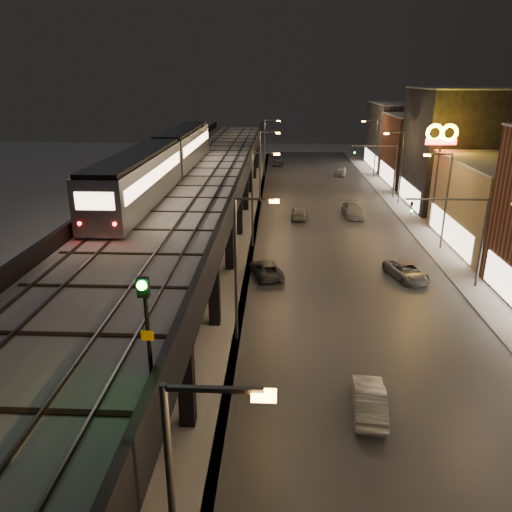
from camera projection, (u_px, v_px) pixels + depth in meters
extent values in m
cube|color=#46474D|center=(334.00, 235.00, 51.10)|extent=(17.00, 120.00, 0.06)
cube|color=#9FA1A8|center=(433.00, 236.00, 50.65)|extent=(4.00, 120.00, 0.14)
cube|color=#9FA1A8|center=(204.00, 233.00, 51.70)|extent=(11.00, 120.00, 0.06)
cube|color=black|center=(197.00, 184.00, 46.93)|extent=(9.00, 100.00, 1.00)
cube|color=black|center=(26.00, 371.00, 22.78)|extent=(0.70, 0.70, 5.30)
cube|color=black|center=(186.00, 375.00, 22.45)|extent=(0.70, 0.70, 5.30)
cube|color=black|center=(99.00, 323.00, 21.77)|extent=(8.00, 0.60, 0.50)
cube|color=black|center=(100.00, 285.00, 32.18)|extent=(0.70, 0.70, 5.30)
cube|color=black|center=(214.00, 287.00, 31.85)|extent=(0.70, 0.70, 5.30)
cube|color=black|center=(154.00, 249.00, 31.17)|extent=(8.00, 0.60, 0.50)
cube|color=black|center=(141.00, 238.00, 41.58)|extent=(0.70, 0.70, 5.30)
cube|color=black|center=(229.00, 239.00, 41.25)|extent=(0.70, 0.70, 5.30)
cube|color=black|center=(183.00, 209.00, 40.57)|extent=(8.00, 0.60, 0.50)
cube|color=black|center=(167.00, 208.00, 50.98)|extent=(0.70, 0.70, 5.30)
cube|color=black|center=(239.00, 209.00, 50.65)|extent=(0.70, 0.70, 5.30)
cube|color=black|center=(202.00, 184.00, 49.97)|extent=(8.00, 0.60, 0.50)
cube|color=black|center=(185.00, 188.00, 60.38)|extent=(0.70, 0.70, 5.30)
cube|color=black|center=(245.00, 188.00, 60.05)|extent=(0.70, 0.70, 5.30)
cube|color=black|center=(214.00, 167.00, 59.37)|extent=(8.00, 0.60, 0.50)
cube|color=black|center=(198.00, 173.00, 69.78)|extent=(0.70, 0.70, 5.30)
cube|color=black|center=(250.00, 173.00, 69.45)|extent=(0.70, 0.70, 5.30)
cube|color=black|center=(223.00, 155.00, 68.77)|extent=(8.00, 0.60, 0.50)
cube|color=black|center=(207.00, 162.00, 79.18)|extent=(0.70, 0.70, 5.30)
cube|color=black|center=(254.00, 162.00, 78.85)|extent=(0.70, 0.70, 5.30)
cube|color=black|center=(230.00, 146.00, 78.17)|extent=(8.00, 0.60, 0.50)
cube|color=black|center=(215.00, 153.00, 88.58)|extent=(0.70, 0.70, 5.30)
cube|color=black|center=(257.00, 153.00, 88.25)|extent=(0.70, 0.70, 5.30)
cube|color=black|center=(236.00, 138.00, 87.57)|extent=(8.00, 0.60, 0.50)
cube|color=#B2B7C1|center=(197.00, 178.00, 46.73)|extent=(8.40, 100.00, 0.16)
cube|color=#332D28|center=(162.00, 176.00, 46.82)|extent=(0.08, 98.00, 0.16)
cube|color=#332D28|center=(178.00, 176.00, 46.76)|extent=(0.08, 98.00, 0.16)
cube|color=#332D28|center=(210.00, 176.00, 46.62)|extent=(0.08, 98.00, 0.16)
cube|color=#332D28|center=(225.00, 177.00, 46.56)|extent=(0.08, 98.00, 0.16)
cube|color=black|center=(68.00, 329.00, 18.49)|extent=(7.80, 0.24, 0.06)
cube|color=black|center=(163.00, 216.00, 33.54)|extent=(7.80, 0.24, 0.06)
cube|color=black|center=(200.00, 173.00, 48.58)|extent=(7.80, 0.24, 0.06)
cube|color=black|center=(219.00, 150.00, 63.62)|extent=(7.80, 0.24, 0.06)
cube|color=black|center=(231.00, 136.00, 78.66)|extent=(7.80, 0.24, 0.06)
cube|color=black|center=(243.00, 173.00, 46.38)|extent=(0.30, 100.00, 1.10)
cube|color=black|center=(150.00, 173.00, 46.77)|extent=(0.30, 100.00, 1.10)
cube|color=#FFE4BD|center=(449.00, 230.00, 47.29)|extent=(0.10, 12.00, 2.40)
cube|color=black|center=(464.00, 150.00, 60.24)|extent=(12.00, 13.00, 14.00)
cube|color=#FFE4BD|center=(408.00, 193.00, 62.33)|extent=(0.10, 10.40, 2.40)
cube|color=#B2B7C1|center=(472.00, 88.00, 57.85)|extent=(12.20, 13.20, 0.16)
cube|color=brown|center=(429.00, 151.00, 74.08)|extent=(12.00, 12.00, 10.00)
cube|color=#FFE4BD|center=(386.00, 173.00, 75.49)|extent=(0.10, 9.60, 2.40)
cube|color=#B2B7C1|center=(433.00, 115.00, 72.36)|extent=(12.20, 12.20, 0.16)
cube|color=#39393B|center=(407.00, 137.00, 87.07)|extent=(12.00, 16.00, 11.00)
cube|color=#FFE4BD|center=(371.00, 159.00, 88.65)|extent=(0.10, 12.80, 2.40)
cube|color=#B2B7C1|center=(411.00, 103.00, 85.18)|extent=(12.20, 16.20, 0.16)
cube|color=#38383A|center=(213.00, 389.00, 10.82)|extent=(2.20, 0.12, 0.12)
cube|color=orange|center=(264.00, 395.00, 10.81)|extent=(0.55, 0.28, 0.18)
cylinder|color=#38383A|center=(236.00, 272.00, 29.27)|extent=(0.18, 0.18, 9.00)
cube|color=#38383A|center=(255.00, 199.00, 27.74)|extent=(2.20, 0.12, 0.12)
cube|color=orange|center=(274.00, 201.00, 27.73)|extent=(0.55, 0.28, 0.18)
cylinder|color=#38383A|center=(252.00, 201.00, 46.20)|extent=(0.18, 0.18, 9.00)
cube|color=#38383A|center=(265.00, 153.00, 44.66)|extent=(2.20, 0.12, 0.12)
cube|color=orange|center=(277.00, 154.00, 44.65)|extent=(0.55, 0.28, 0.18)
cylinder|color=#38383A|center=(446.00, 203.00, 45.41)|extent=(0.18, 0.18, 9.00)
cube|color=#38383A|center=(440.00, 154.00, 43.97)|extent=(2.20, 0.12, 0.12)
cube|color=orange|center=(427.00, 155.00, 44.06)|extent=(0.55, 0.28, 0.18)
cylinder|color=#38383A|center=(260.00, 168.00, 63.12)|extent=(0.18, 0.18, 9.00)
cube|color=#38383A|center=(269.00, 132.00, 61.58)|extent=(2.20, 0.12, 0.12)
cube|color=orange|center=(278.00, 133.00, 61.57)|extent=(0.55, 0.28, 0.18)
cylinder|color=#38383A|center=(401.00, 169.00, 62.33)|extent=(0.18, 0.18, 9.00)
cube|color=#38383A|center=(396.00, 133.00, 60.90)|extent=(2.20, 0.12, 0.12)
cube|color=orange|center=(387.00, 134.00, 60.98)|extent=(0.55, 0.28, 0.18)
cylinder|color=#38383A|center=(264.00, 148.00, 80.04)|extent=(0.18, 0.18, 9.00)
cube|color=#38383A|center=(272.00, 120.00, 78.50)|extent=(2.20, 0.12, 0.12)
cube|color=orange|center=(279.00, 121.00, 78.49)|extent=(0.55, 0.28, 0.18)
cylinder|color=#38383A|center=(376.00, 149.00, 79.26)|extent=(0.18, 0.18, 9.00)
cube|color=#38383A|center=(371.00, 121.00, 77.82)|extent=(2.20, 0.12, 0.12)
cube|color=orange|center=(364.00, 121.00, 77.91)|extent=(0.55, 0.28, 0.18)
cylinder|color=#38383A|center=(482.00, 244.00, 37.29)|extent=(0.20, 0.20, 7.00)
cube|color=#38383A|center=(447.00, 199.00, 36.27)|extent=(6.00, 0.12, 0.12)
imported|color=black|center=(412.00, 206.00, 36.55)|extent=(0.20, 0.16, 1.00)
sphere|color=#0CFF26|center=(412.00, 210.00, 36.50)|extent=(0.18, 0.18, 0.18)
cylinder|color=#38383A|center=(395.00, 172.00, 65.49)|extent=(0.20, 0.20, 7.00)
cube|color=#38383A|center=(374.00, 146.00, 64.48)|extent=(6.00, 0.12, 0.12)
imported|color=black|center=(355.00, 150.00, 64.76)|extent=(0.20, 0.16, 1.00)
sphere|color=#0CFF26|center=(355.00, 152.00, 64.70)|extent=(0.18, 0.18, 0.18)
cube|color=gray|center=(138.00, 179.00, 36.20)|extent=(2.93, 17.67, 3.33)
cube|color=black|center=(136.00, 155.00, 35.59)|extent=(2.63, 17.17, 0.25)
cube|color=#FFCC98|center=(117.00, 173.00, 36.11)|extent=(0.05, 16.16, 0.91)
cube|color=#FFCC98|center=(158.00, 173.00, 35.98)|extent=(0.05, 16.16, 0.91)
cube|color=gray|center=(184.00, 147.00, 53.31)|extent=(2.93, 17.67, 3.33)
cube|color=black|center=(183.00, 129.00, 52.71)|extent=(2.63, 17.17, 0.25)
cube|color=#FFCC98|center=(170.00, 142.00, 53.23)|extent=(0.05, 16.16, 0.91)
cube|color=#FFCC98|center=(197.00, 142.00, 53.10)|extent=(0.05, 16.16, 0.91)
cube|color=#FFCC98|center=(94.00, 201.00, 27.71)|extent=(2.22, 0.05, 1.01)
sphere|color=#FF0C0C|center=(79.00, 224.00, 28.18)|extent=(0.20, 0.20, 0.20)
sphere|color=#FF0C0C|center=(114.00, 224.00, 28.09)|extent=(0.20, 0.20, 0.20)
cylinder|color=black|center=(148.00, 327.00, 14.88)|extent=(0.13, 0.13, 3.25)
cube|color=black|center=(143.00, 287.00, 14.31)|extent=(0.35, 0.19, 0.60)
sphere|color=#0CFF26|center=(142.00, 285.00, 14.16)|extent=(0.28, 0.28, 0.28)
cube|color=#EBA600|center=(147.00, 335.00, 14.86)|extent=(0.38, 0.04, 0.32)
imported|color=#A5A6A7|center=(369.00, 401.00, 23.84)|extent=(1.86, 4.32, 1.39)
imported|color=#494C53|center=(266.00, 270.00, 40.33)|extent=(3.23, 4.82, 1.23)
imported|color=gray|center=(299.00, 213.00, 56.94)|extent=(2.13, 4.48, 1.26)
imported|color=#565C66|center=(278.00, 161.00, 91.32)|extent=(2.22, 4.51, 1.48)
imported|color=gray|center=(406.00, 272.00, 39.81)|extent=(3.40, 5.03, 1.28)
imported|color=#9D9FA2|center=(353.00, 211.00, 57.70)|extent=(2.40, 5.21, 1.48)
imported|color=#9A9EAB|center=(341.00, 171.00, 81.77)|extent=(2.46, 4.44, 1.43)
cylinder|color=#38383A|center=(435.00, 188.00, 51.81)|extent=(0.24, 0.24, 8.82)
cube|color=#FF0C0C|center=(441.00, 142.00, 50.21)|extent=(3.09, 0.25, 0.55)
torus|color=yellow|center=(435.00, 133.00, 49.94)|extent=(1.81, 0.47, 1.79)
torus|color=yellow|center=(449.00, 133.00, 49.88)|extent=(1.81, 0.47, 1.79)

